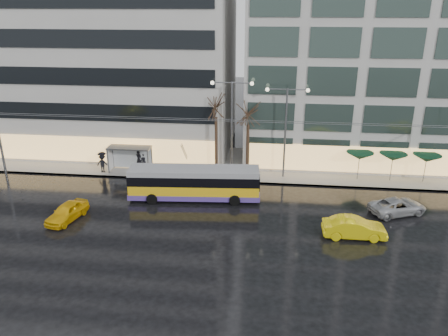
% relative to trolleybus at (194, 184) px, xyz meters
% --- Properties ---
extents(ground, '(140.00, 140.00, 0.00)m').
position_rel_trolleybus_xyz_m(ground, '(0.62, -5.06, -1.39)').
color(ground, black).
rests_on(ground, ground).
extents(sidewalk, '(80.00, 10.00, 0.15)m').
position_rel_trolleybus_xyz_m(sidewalk, '(2.62, 8.94, -1.31)').
color(sidewalk, gray).
rests_on(sidewalk, ground).
extents(kerb, '(80.00, 0.10, 0.15)m').
position_rel_trolleybus_xyz_m(kerb, '(2.62, 3.99, -1.31)').
color(kerb, slate).
rests_on(kerb, ground).
extents(building_left, '(34.00, 14.00, 22.00)m').
position_rel_trolleybus_xyz_m(building_left, '(-15.38, 13.94, 9.76)').
color(building_left, '#A6A49F').
rests_on(building_left, sidewalk).
extents(building_right, '(32.00, 14.00, 25.00)m').
position_rel_trolleybus_xyz_m(building_right, '(19.62, 13.94, 11.26)').
color(building_right, '#A6A49F').
rests_on(building_right, sidewalk).
extents(trolleybus, '(11.18, 4.54, 5.12)m').
position_rel_trolleybus_xyz_m(trolleybus, '(0.00, 0.00, 0.00)').
color(trolleybus, gold).
rests_on(trolleybus, ground).
extents(catenary, '(42.24, 5.12, 7.00)m').
position_rel_trolleybus_xyz_m(catenary, '(1.62, 2.87, 2.87)').
color(catenary, '#595B60').
rests_on(catenary, ground).
extents(bus_shelter, '(4.20, 1.60, 2.51)m').
position_rel_trolleybus_xyz_m(bus_shelter, '(-7.76, 5.62, 0.58)').
color(bus_shelter, '#595B60').
rests_on(bus_shelter, sidewalk).
extents(street_lamp_near, '(3.96, 0.36, 9.03)m').
position_rel_trolleybus_xyz_m(street_lamp_near, '(2.62, 5.74, 4.61)').
color(street_lamp_near, '#595B60').
rests_on(street_lamp_near, sidewalk).
extents(street_lamp_far, '(3.96, 0.36, 8.53)m').
position_rel_trolleybus_xyz_m(street_lamp_far, '(7.62, 5.74, 4.33)').
color(street_lamp_far, '#595B60').
rests_on(street_lamp_far, sidewalk).
extents(tree_a, '(3.20, 3.20, 8.40)m').
position_rel_trolleybus_xyz_m(tree_a, '(1.12, 5.94, 5.70)').
color(tree_a, black).
rests_on(tree_a, sidewalk).
extents(tree_b, '(3.20, 3.20, 7.70)m').
position_rel_trolleybus_xyz_m(tree_b, '(4.12, 6.14, 5.01)').
color(tree_b, black).
rests_on(tree_b, sidewalk).
extents(parasol_a, '(2.50, 2.50, 2.65)m').
position_rel_trolleybus_xyz_m(parasol_a, '(14.62, 5.94, 1.06)').
color(parasol_a, '#595B60').
rests_on(parasol_a, sidewalk).
extents(parasol_b, '(2.50, 2.50, 2.65)m').
position_rel_trolleybus_xyz_m(parasol_b, '(17.62, 5.94, 1.06)').
color(parasol_b, '#595B60').
rests_on(parasol_b, sidewalk).
extents(parasol_c, '(2.50, 2.50, 2.65)m').
position_rel_trolleybus_xyz_m(parasol_c, '(20.62, 5.94, 1.06)').
color(parasol_c, '#595B60').
rests_on(parasol_c, sidewalk).
extents(taxi_a, '(2.45, 4.24, 1.36)m').
position_rel_trolleybus_xyz_m(taxi_a, '(-9.14, -4.90, -0.71)').
color(taxi_a, '#E7B00C').
rests_on(taxi_a, ground).
extents(taxi_b, '(4.52, 1.67, 1.48)m').
position_rel_trolleybus_xyz_m(taxi_b, '(12.53, -5.09, -0.65)').
color(taxi_b, yellow).
rests_on(taxi_b, ground).
extents(sedan_silver, '(5.04, 3.70, 1.27)m').
position_rel_trolleybus_xyz_m(sedan_silver, '(16.60, -0.86, -0.75)').
color(sedan_silver, '#A0A1A5').
rests_on(sedan_silver, ground).
extents(pedestrian_a, '(1.11, 1.13, 2.19)m').
position_rel_trolleybus_xyz_m(pedestrian_a, '(-6.75, 6.16, 0.17)').
color(pedestrian_a, black).
rests_on(pedestrian_a, sidewalk).
extents(pedestrian_b, '(0.93, 0.80, 1.68)m').
position_rel_trolleybus_xyz_m(pedestrian_b, '(-6.29, 6.27, -0.40)').
color(pedestrian_b, black).
rests_on(pedestrian_b, sidewalk).
extents(pedestrian_c, '(1.23, 0.88, 2.11)m').
position_rel_trolleybus_xyz_m(pedestrian_c, '(-10.00, 4.85, -0.11)').
color(pedestrian_c, black).
rests_on(pedestrian_c, sidewalk).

